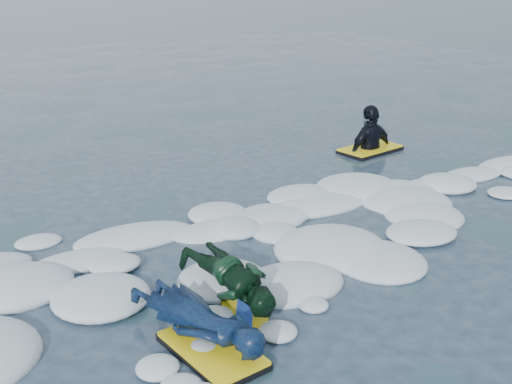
{
  "coord_description": "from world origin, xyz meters",
  "views": [
    {
      "loc": [
        -2.66,
        -5.04,
        3.01
      ],
      "look_at": [
        0.67,
        1.6,
        0.36
      ],
      "focal_mm": 45.0,
      "sensor_mm": 36.0,
      "label": 1
    }
  ],
  "objects": [
    {
      "name": "prone_child_unit",
      "position": [
        -0.46,
        -0.24,
        0.24
      ],
      "size": [
        0.78,
        1.3,
        0.48
      ],
      "rotation": [
        0.0,
        0.0,
        1.09
      ],
      "color": "black",
      "rests_on": "ground"
    },
    {
      "name": "ground",
      "position": [
        0.0,
        0.0,
        0.0
      ],
      "size": [
        120.0,
        120.0,
        0.0
      ],
      "primitive_type": "plane",
      "color": "#1A2E3E",
      "rests_on": "ground"
    },
    {
      "name": "foam_band",
      "position": [
        0.0,
        1.03,
        0.0
      ],
      "size": [
        12.0,
        3.1,
        0.3
      ],
      "primitive_type": null,
      "color": "silver",
      "rests_on": "ground"
    },
    {
      "name": "waiting_rider_unit",
      "position": [
        3.75,
        3.42,
        -0.02
      ],
      "size": [
        1.22,
        0.85,
        1.66
      ],
      "rotation": [
        0.0,
        0.0,
        0.24
      ],
      "color": "black",
      "rests_on": "ground"
    },
    {
      "name": "prone_woman_unit",
      "position": [
        -0.97,
        -0.66,
        0.19
      ],
      "size": [
        0.98,
        1.55,
        0.37
      ],
      "rotation": [
        0.0,
        0.0,
        1.77
      ],
      "color": "black",
      "rests_on": "ground"
    }
  ]
}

